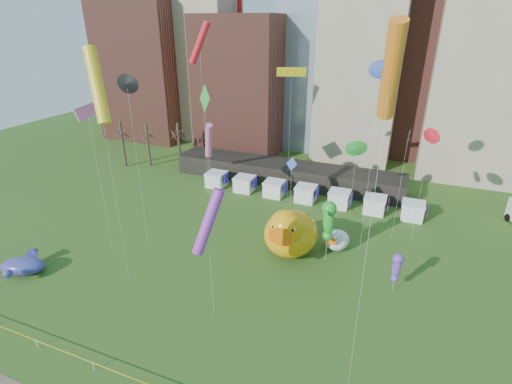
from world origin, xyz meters
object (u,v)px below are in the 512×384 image
at_px(big_duck, 290,232).
at_px(small_duck, 336,239).
at_px(whale_inflatable, 24,265).
at_px(seahorse_green, 329,218).
at_px(seahorse_purple, 397,266).

xyz_separation_m(big_duck, small_duck, (4.83, 3.06, -1.63)).
bearing_deg(whale_inflatable, small_duck, 8.57).
bearing_deg(seahorse_green, seahorse_purple, -14.10).
bearing_deg(seahorse_green, big_duck, -171.52).
xyz_separation_m(big_duck, seahorse_green, (4.22, 0.17, 2.55)).
height_order(seahorse_purple, whale_inflatable, seahorse_purple).
bearing_deg(seahorse_purple, seahorse_green, 156.77).
relative_size(small_duck, whale_inflatable, 0.69).
bearing_deg(small_duck, whale_inflatable, -139.45).
relative_size(seahorse_green, seahorse_purple, 1.68).
xyz_separation_m(seahorse_green, whale_inflatable, (-29.58, -14.25, -4.58)).
distance_m(small_duck, whale_inflatable, 34.72).
bearing_deg(small_duck, big_duck, -136.66).
relative_size(big_duck, whale_inflatable, 1.45).
xyz_separation_m(seahorse_purple, whale_inflatable, (-37.03, -11.50, -2.16)).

